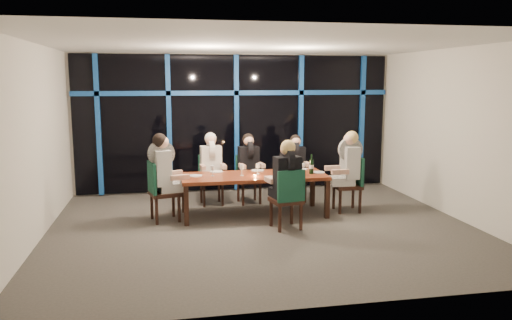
% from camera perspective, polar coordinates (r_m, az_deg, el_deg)
% --- Properties ---
extents(room, '(7.04, 7.00, 3.02)m').
position_cam_1_polar(room, '(8.04, 0.80, 6.20)').
color(room, '#514D47').
rests_on(room, ground).
extents(window_wall, '(6.86, 0.43, 2.94)m').
position_cam_1_polar(window_wall, '(10.96, -2.23, 4.49)').
color(window_wall, black).
rests_on(window_wall, ground).
extents(dining_table, '(2.60, 1.00, 0.75)m').
position_cam_1_polar(dining_table, '(8.99, -0.24, -2.12)').
color(dining_table, maroon).
rests_on(dining_table, ground).
extents(chair_far_left, '(0.48, 0.48, 0.97)m').
position_cam_1_polar(chair_far_left, '(9.93, -5.19, -1.90)').
color(chair_far_left, black).
rests_on(chair_far_left, ground).
extents(chair_far_mid, '(0.49, 0.49, 0.95)m').
position_cam_1_polar(chair_far_mid, '(10.01, -0.94, -1.84)').
color(chair_far_mid, black).
rests_on(chair_far_mid, ground).
extents(chair_far_right, '(0.46, 0.46, 0.92)m').
position_cam_1_polar(chair_far_right, '(10.20, 4.45, -1.75)').
color(chair_far_right, black).
rests_on(chair_far_right, ground).
extents(chair_end_left, '(0.58, 0.58, 1.05)m').
position_cam_1_polar(chair_end_left, '(8.78, -10.99, -3.20)').
color(chair_end_left, black).
rests_on(chair_end_left, ground).
extents(chair_end_right, '(0.49, 0.49, 1.03)m').
position_cam_1_polar(chair_end_right, '(9.48, 10.90, -2.36)').
color(chair_end_right, black).
rests_on(chair_end_right, ground).
extents(chair_near_mid, '(0.54, 0.54, 1.01)m').
position_cam_1_polar(chair_near_mid, '(8.16, 3.70, -4.14)').
color(chair_near_mid, black).
rests_on(chair_near_mid, ground).
extents(diner_far_left, '(0.50, 0.62, 0.95)m').
position_cam_1_polar(diner_far_left, '(9.78, -5.14, 0.22)').
color(diner_far_left, silver).
rests_on(diner_far_left, ground).
extents(diner_far_mid, '(0.50, 0.62, 0.92)m').
position_cam_1_polar(diner_far_mid, '(9.87, -0.81, 0.22)').
color(diner_far_mid, black).
rests_on(diner_far_mid, ground).
extents(diner_far_right, '(0.48, 0.59, 0.90)m').
position_cam_1_polar(diner_far_right, '(10.06, 4.56, 0.22)').
color(diner_far_right, black).
rests_on(diner_far_right, ground).
extents(diner_end_left, '(0.70, 0.59, 1.02)m').
position_cam_1_polar(diner_end_left, '(8.72, -10.50, -0.49)').
color(diner_end_left, black).
rests_on(diner_end_left, ground).
extents(diner_end_right, '(0.65, 0.52, 1.00)m').
position_cam_1_polar(diner_end_right, '(9.38, 10.47, 0.06)').
color(diner_end_right, black).
rests_on(diner_end_right, ground).
extents(diner_near_mid, '(0.54, 0.67, 0.98)m').
position_cam_1_polar(diner_near_mid, '(8.16, 3.49, -1.28)').
color(diner_near_mid, black).
rests_on(diner_near_mid, ground).
extents(plate_far_left, '(0.24, 0.24, 0.01)m').
position_cam_1_polar(plate_far_left, '(9.26, -4.54, -1.34)').
color(plate_far_left, white).
rests_on(plate_far_left, dining_table).
extents(plate_far_mid, '(0.24, 0.24, 0.01)m').
position_cam_1_polar(plate_far_mid, '(9.36, 0.17, -1.20)').
color(plate_far_mid, white).
rests_on(plate_far_mid, dining_table).
extents(plate_far_right, '(0.24, 0.24, 0.01)m').
position_cam_1_polar(plate_far_right, '(9.54, 5.15, -1.04)').
color(plate_far_right, white).
rests_on(plate_far_right, dining_table).
extents(plate_end_left, '(0.24, 0.24, 0.01)m').
position_cam_1_polar(plate_end_left, '(8.91, -6.92, -1.79)').
color(plate_end_left, white).
rests_on(plate_end_left, dining_table).
extents(plate_end_right, '(0.24, 0.24, 0.01)m').
position_cam_1_polar(plate_end_right, '(9.25, 7.13, -1.40)').
color(plate_end_right, white).
rests_on(plate_end_right, dining_table).
extents(plate_near_mid, '(0.24, 0.24, 0.01)m').
position_cam_1_polar(plate_near_mid, '(8.71, 1.99, -1.99)').
color(plate_near_mid, white).
rests_on(plate_near_mid, dining_table).
extents(wine_bottle, '(0.08, 0.08, 0.36)m').
position_cam_1_polar(wine_bottle, '(9.10, 6.36, -0.71)').
color(wine_bottle, black).
rests_on(wine_bottle, dining_table).
extents(water_pitcher, '(0.13, 0.12, 0.21)m').
position_cam_1_polar(water_pitcher, '(8.92, 4.59, -1.11)').
color(water_pitcher, silver).
rests_on(water_pitcher, dining_table).
extents(tea_light, '(0.05, 0.05, 0.03)m').
position_cam_1_polar(tea_light, '(8.82, -0.10, -1.79)').
color(tea_light, '#FFA04C').
rests_on(tea_light, dining_table).
extents(wine_glass_a, '(0.07, 0.07, 0.19)m').
position_cam_1_polar(wine_glass_a, '(8.88, -1.64, -0.90)').
color(wine_glass_a, silver).
rests_on(wine_glass_a, dining_table).
extents(wine_glass_b, '(0.07, 0.07, 0.19)m').
position_cam_1_polar(wine_glass_b, '(9.02, 0.21, -0.74)').
color(wine_glass_b, silver).
rests_on(wine_glass_b, dining_table).
extents(wine_glass_c, '(0.07, 0.07, 0.18)m').
position_cam_1_polar(wine_glass_c, '(8.98, 2.33, -0.85)').
color(wine_glass_c, white).
rests_on(wine_glass_c, dining_table).
extents(wine_glass_d, '(0.07, 0.07, 0.19)m').
position_cam_1_polar(wine_glass_d, '(8.87, -4.99, -0.96)').
color(wine_glass_d, silver).
rests_on(wine_glass_d, dining_table).
extents(wine_glass_e, '(0.06, 0.06, 0.16)m').
position_cam_1_polar(wine_glass_e, '(9.29, 5.42, -0.64)').
color(wine_glass_e, silver).
rests_on(wine_glass_e, dining_table).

